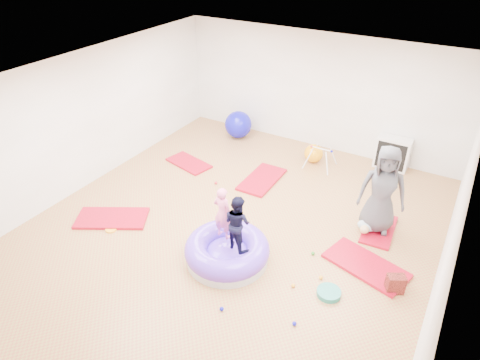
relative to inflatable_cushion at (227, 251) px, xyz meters
The scene contains 19 objects.
room 1.49m from the inflatable_cushion, 115.88° to the left, with size 7.01×8.01×2.81m.
gym_mat_front_left 2.51m from the inflatable_cushion, behind, with size 1.33×0.66×0.06m, color #C7002C.
gym_mat_mid_left 3.43m from the inflatable_cushion, 137.07° to the left, with size 1.08×0.54×0.05m, color #C7002C.
gym_mat_center_back 2.64m from the inflatable_cushion, 104.90° to the left, with size 1.28×0.64×0.05m, color #C7002C.
gym_mat_right 2.32m from the inflatable_cushion, 25.74° to the left, with size 1.34×0.67×0.06m, color #C7002C.
gym_mat_rear_right 2.90m from the inflatable_cushion, 45.95° to the left, with size 1.06×0.53×0.04m, color #C7002C.
inflatable_cushion is the anchor object (origin of this frame).
child_pink 0.74m from the inflatable_cushion, 140.47° to the left, with size 0.35×0.23×0.96m, color pink.
child_navy 0.75m from the inflatable_cushion, ahead, with size 0.47×0.37×0.97m, color black.
adult_caregiver 2.92m from the inflatable_cushion, 46.81° to the left, with size 0.82×0.53×1.67m, color #43454C.
infant 2.62m from the inflatable_cushion, 45.97° to the left, with size 0.34×0.34×0.20m.
ball_pit_balls 0.76m from the inflatable_cushion, 16.26° to the left, with size 3.09×2.96×0.06m.
exercise_ball_blue 4.75m from the inflatable_cushion, 118.23° to the left, with size 0.70×0.70×0.70m, color #110FC0.
exercise_ball_orange 3.92m from the inflatable_cushion, 90.46° to the left, with size 0.44×0.44×0.44m, color #FFA80E.
infant_play_gym 3.75m from the inflatable_cushion, 86.87° to the left, with size 0.64×0.61×0.49m.
cube_shelf 4.84m from the inflatable_cushion, 70.51° to the left, with size 0.74×0.37×0.74m.
balance_disc 1.78m from the inflatable_cushion, ahead, with size 0.37×0.37×0.08m, color #1E7A6F.
backpack 2.70m from the inflatable_cushion, 14.56° to the left, with size 0.27×0.17×0.32m, color #AA2D26.
yellow_toy 2.32m from the inflatable_cushion, 169.65° to the right, with size 0.21×0.21×0.03m, color #FFAA21.
Camera 1 is at (3.32, -5.38, 4.97)m, focal length 32.00 mm.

